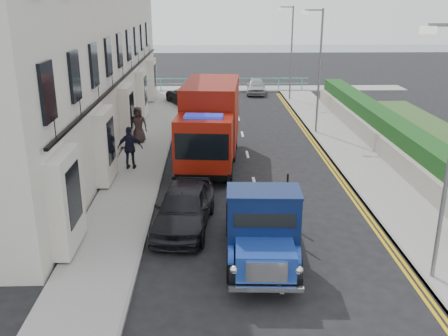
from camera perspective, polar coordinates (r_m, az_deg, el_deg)
ground at (r=16.06m, az=5.35°, el=-9.09°), size 120.00×120.00×0.00m
pavement_west at (r=24.47m, az=-9.37°, el=0.87°), size 2.40×38.00×0.12m
pavement_east at (r=25.29m, az=14.93°, el=1.07°), size 2.60×38.00×0.12m
promenade at (r=43.75m, az=0.83°, el=9.03°), size 30.00×2.50×0.12m
sea_plane at (r=74.48m, az=-0.22°, el=13.04°), size 120.00×120.00×0.00m
terrace_west at (r=28.12m, az=-18.16°, el=17.27°), size 6.31×30.20×14.25m
garden_east at (r=25.67m, az=19.18°, el=2.86°), size 1.45×28.00×1.75m
seafront_railing at (r=42.88m, az=0.88°, el=9.53°), size 13.00×0.08×1.11m
lamp_near at (r=13.96m, az=24.19°, el=2.63°), size 1.23×0.18×7.00m
lamp_mid at (r=28.94m, az=10.66°, el=11.56°), size 1.23×0.18×7.00m
lamp_far at (r=38.71m, az=7.56°, el=13.48°), size 1.23×0.18×7.00m
bedford_lorry at (r=14.50m, az=4.42°, el=-7.31°), size 2.28×5.25×2.43m
red_lorry at (r=23.54m, az=-1.61°, el=5.31°), size 3.07×7.36×3.76m
parked_car_front at (r=17.09m, az=-4.62°, el=-4.47°), size 2.31×4.62×1.51m
parked_car_mid at (r=22.98m, az=-3.37°, el=1.62°), size 1.81×4.42×1.42m
parked_car_rear at (r=29.60m, az=-3.02°, el=5.58°), size 2.50×5.19×1.46m
seafront_car_left at (r=37.28m, az=-4.17°, el=8.23°), size 3.97×5.37×1.36m
seafront_car_right at (r=41.82m, az=3.68°, el=9.34°), size 1.82×3.85×1.27m
pedestrian_west_near at (r=22.94m, az=-10.67°, el=2.28°), size 1.17×0.54×1.95m
pedestrian_west_far at (r=27.18m, az=-9.77°, el=4.91°), size 0.99×0.69×1.94m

